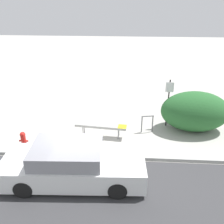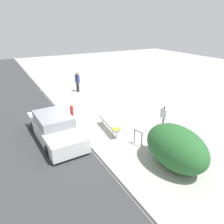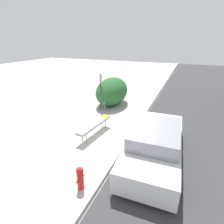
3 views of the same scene
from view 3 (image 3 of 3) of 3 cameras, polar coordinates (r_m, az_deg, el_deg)
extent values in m
plane|color=#ADAAA3|center=(7.45, 3.46, -11.55)|extent=(60.00, 60.00, 0.00)
cube|color=#A8A8A3|center=(7.41, 3.47, -11.14)|extent=(60.00, 0.20, 0.13)
cylinder|color=gray|center=(7.69, -8.39, -8.46)|extent=(0.04, 0.04, 0.48)
cylinder|color=gray|center=(8.83, -2.18, -3.92)|extent=(0.04, 0.04, 0.48)
cylinder|color=gray|center=(7.81, -9.61, -8.05)|extent=(0.04, 0.04, 0.48)
cylinder|color=gray|center=(8.93, -3.31, -3.62)|extent=(0.04, 0.04, 0.48)
cube|color=#999993|center=(8.16, -5.73, -4.07)|extent=(2.28, 0.61, 0.10)
cube|color=yellow|center=(8.85, -2.24, -1.36)|extent=(0.40, 0.40, 0.01)
cylinder|color=#515156|center=(9.87, -3.12, 0.07)|extent=(0.05, 0.05, 0.80)
cylinder|color=#515156|center=(10.32, -2.40, 1.11)|extent=(0.05, 0.05, 0.80)
cylinder|color=#515156|center=(9.96, -2.80, 2.74)|extent=(0.55, 0.16, 0.05)
cylinder|color=black|center=(10.94, -3.78, 6.48)|extent=(0.06, 0.06, 2.30)
cube|color=white|center=(10.72, -3.70, 10.67)|extent=(0.36, 0.02, 0.46)
cylinder|color=red|center=(5.66, -10.26, -21.05)|extent=(0.20, 0.20, 0.60)
sphere|color=red|center=(5.43, -10.53, -18.33)|extent=(0.22, 0.22, 0.22)
cylinder|color=red|center=(5.54, -11.15, -21.47)|extent=(0.08, 0.07, 0.07)
cylinder|color=red|center=(5.71, -9.50, -19.76)|extent=(0.08, 0.07, 0.07)
ellipsoid|color=#28602D|center=(11.93, 0.00, 6.74)|extent=(3.06, 1.92, 1.84)
cylinder|color=black|center=(8.31, 9.33, -5.56)|extent=(0.61, 0.21, 0.60)
cylinder|color=black|center=(8.21, 20.83, -7.20)|extent=(0.61, 0.21, 0.60)
cylinder|color=black|center=(5.95, 3.18, -18.14)|extent=(0.61, 0.21, 0.60)
cylinder|color=black|center=(5.82, 20.14, -20.91)|extent=(0.61, 0.21, 0.60)
cube|color=white|center=(6.86, 13.77, -10.55)|extent=(4.78, 2.02, 0.72)
cube|color=gray|center=(6.40, 14.03, -6.95)|extent=(2.33, 1.73, 0.51)
camera|label=1|loc=(9.64, 66.95, 19.41)|focal=40.00mm
camera|label=2|loc=(16.28, 32.26, 25.30)|focal=35.00mm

